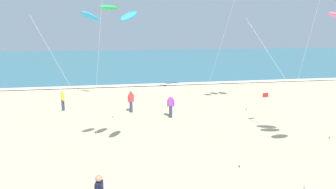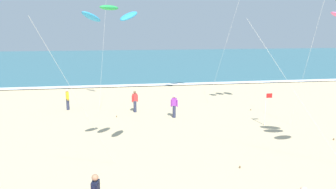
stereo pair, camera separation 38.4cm
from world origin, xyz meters
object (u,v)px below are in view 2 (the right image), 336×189
at_px(bystander_purple_top, 174,106).
at_px(lifeguard_flag, 266,106).
at_px(bystander_yellow_top, 68,99).
at_px(kite_arc_emerald_far, 109,14).
at_px(bystander_red_top, 135,101).

relative_size(bystander_purple_top, lifeguard_flag, 0.76).
distance_m(bystander_yellow_top, bystander_purple_top, 8.27).
bearing_deg(kite_arc_emerald_far, lifeguard_flag, 26.38).
xyz_separation_m(kite_arc_emerald_far, bystander_yellow_top, (-3.36, 10.95, -5.81)).
height_order(kite_arc_emerald_far, bystander_red_top, kite_arc_emerald_far).
distance_m(bystander_red_top, lifeguard_flag, 9.24).
height_order(bystander_yellow_top, lifeguard_flag, lifeguard_flag).
distance_m(bystander_red_top, bystander_purple_top, 3.23).
bearing_deg(lifeguard_flag, bystander_yellow_top, 154.22).
relative_size(kite_arc_emerald_far, bystander_purple_top, 4.39).
bearing_deg(bystander_red_top, lifeguard_flag, -30.68).
relative_size(bystander_red_top, lifeguard_flag, 0.76).
height_order(bystander_purple_top, lifeguard_flag, lifeguard_flag).
relative_size(bystander_yellow_top, lifeguard_flag, 0.76).
bearing_deg(lifeguard_flag, bystander_red_top, 149.32).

